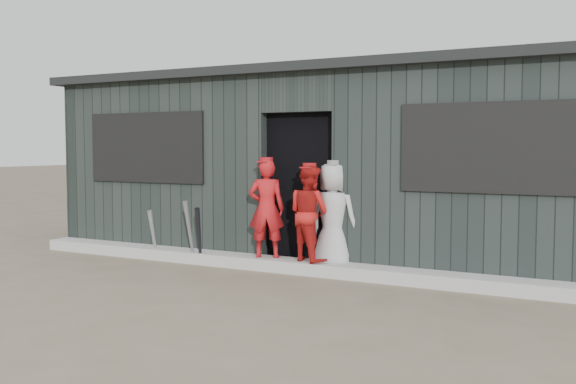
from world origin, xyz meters
The scene contains 9 objects.
ground centered at (0.00, 0.00, 0.00)m, with size 80.00×80.00×0.00m, color brown.
curb centered at (0.00, 1.82, 0.07)m, with size 8.00×0.36×0.15m, color #A8A8A3.
bat_left centered at (-2.03, 1.68, 0.35)m, with size 0.07×0.07×0.70m, color #9C9CA4.
bat_mid centered at (-1.38, 1.64, 0.43)m, with size 0.07×0.07×0.87m, color gray.
bat_right centered at (-1.25, 1.66, 0.39)m, with size 0.07×0.07×0.77m, color black.
player_red_left centered at (-0.32, 1.83, 0.78)m, with size 0.46×0.30×1.25m, color red.
player_red_right centered at (0.27, 1.85, 0.74)m, with size 0.58×0.45×1.19m, color red.
player_grey_back centered at (0.52, 2.03, 0.68)m, with size 0.67×0.44×1.37m, color #B2B2B2.
dugout centered at (0.00, 3.50, 1.29)m, with size 8.30×3.30×2.62m.
Camera 1 is at (3.67, -5.24, 1.55)m, focal length 40.00 mm.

